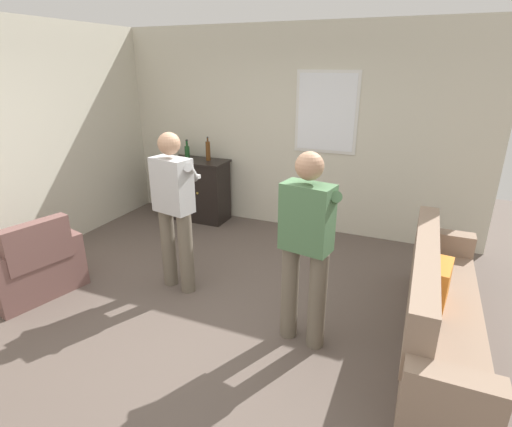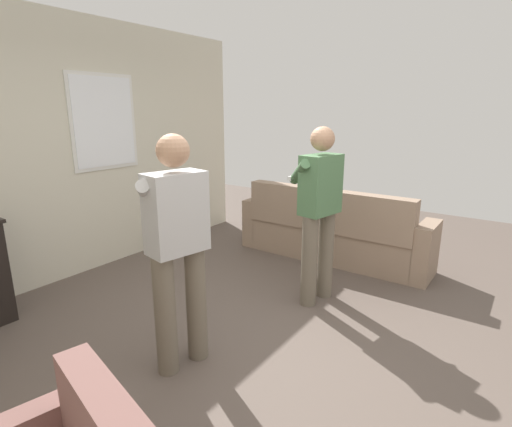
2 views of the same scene
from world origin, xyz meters
TOP-DOWN VIEW (x-y plane):
  - ground at (0.00, 0.00)m, footprint 10.40×10.40m
  - wall_back_with_window at (0.01, 2.66)m, footprint 5.20×0.15m
  - couch at (2.01, 0.44)m, footprint 0.57×2.39m
  - armchair at (-1.88, -0.26)m, footprint 0.83×1.01m
  - sideboard_cabinet at (-1.49, 2.30)m, footprint 1.11×0.49m
  - bottle_wine_green at (-1.23, 2.35)m, footprint 0.07×0.07m
  - bottle_liquor_amber at (-1.73, 2.26)m, footprint 0.08×0.08m
  - bottle_spirits_clear at (-1.59, 2.35)m, footprint 0.07×0.07m
  - person_standing_left at (-0.54, 0.44)m, footprint 0.55×0.51m
  - person_standing_right at (0.94, 0.10)m, footprint 0.55×0.51m

SIDE VIEW (x-z plane):
  - ground at x=0.00m, z-range 0.00..0.00m
  - armchair at x=-1.88m, z-range -0.14..0.71m
  - couch at x=2.01m, z-range -0.12..0.80m
  - sideboard_cabinet at x=-1.49m, z-range 0.00..0.94m
  - person_standing_left at x=-0.54m, z-range 0.10..1.78m
  - person_standing_right at x=0.94m, z-range 0.10..1.78m
  - bottle_spirits_clear at x=-1.59m, z-range 0.90..1.18m
  - bottle_liquor_amber at x=-1.73m, z-range 0.89..1.26m
  - bottle_wine_green at x=-1.23m, z-range 0.90..1.25m
  - wall_back_with_window at x=0.01m, z-range 0.01..2.81m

